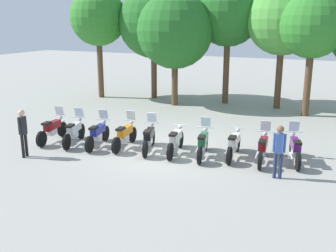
{
  "coord_description": "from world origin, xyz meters",
  "views": [
    {
      "loc": [
        6.06,
        -12.98,
        4.88
      ],
      "look_at": [
        0.0,
        0.5,
        0.9
      ],
      "focal_mm": 42.24,
      "sensor_mm": 36.0,
      "label": 1
    }
  ],
  "objects_px": {
    "motorcycle_9": "(295,148)",
    "person_0": "(23,129)",
    "motorcycle_2": "(98,134)",
    "motorcycle_5": "(176,141)",
    "tree_2": "(175,31)",
    "motorcycle_6": "(203,143)",
    "motorcycle_7": "(234,144)",
    "motorcycle_1": "(74,131)",
    "tree_5": "(313,25)",
    "person_1": "(279,148)",
    "motorcycle_4": "(149,138)",
    "tree_4": "(283,20)",
    "motorcycle_8": "(263,148)",
    "motorcycle_3": "(125,135)",
    "tree_0": "(98,18)",
    "tree_3": "(228,13)",
    "tree_1": "(154,23)",
    "motorcycle_0": "(52,129)"
  },
  "relations": [
    {
      "from": "motorcycle_3",
      "to": "person_0",
      "type": "xyz_separation_m",
      "value": [
        -2.77,
        -2.51,
        0.54
      ]
    },
    {
      "from": "motorcycle_9",
      "to": "person_0",
      "type": "distance_m",
      "value": 9.75
    },
    {
      "from": "motorcycle_6",
      "to": "motorcycle_2",
      "type": "bearing_deg",
      "value": 86.05
    },
    {
      "from": "motorcycle_2",
      "to": "person_0",
      "type": "bearing_deg",
      "value": 131.85
    },
    {
      "from": "motorcycle_3",
      "to": "motorcycle_5",
      "type": "height_order",
      "value": "motorcycle_3"
    },
    {
      "from": "motorcycle_8",
      "to": "person_0",
      "type": "bearing_deg",
      "value": 105.31
    },
    {
      "from": "tree_2",
      "to": "motorcycle_6",
      "type": "bearing_deg",
      "value": -60.24
    },
    {
      "from": "motorcycle_0",
      "to": "motorcycle_1",
      "type": "xyz_separation_m",
      "value": [
        1.05,
        0.07,
        0.0
      ]
    },
    {
      "from": "motorcycle_4",
      "to": "tree_4",
      "type": "height_order",
      "value": "tree_4"
    },
    {
      "from": "motorcycle_2",
      "to": "motorcycle_6",
      "type": "height_order",
      "value": "same"
    },
    {
      "from": "motorcycle_6",
      "to": "person_1",
      "type": "xyz_separation_m",
      "value": [
        2.85,
        -1.0,
        0.5
      ]
    },
    {
      "from": "tree_2",
      "to": "person_0",
      "type": "bearing_deg",
      "value": -97.33
    },
    {
      "from": "motorcycle_8",
      "to": "motorcycle_1",
      "type": "bearing_deg",
      "value": 92.07
    },
    {
      "from": "motorcycle_4",
      "to": "motorcycle_0",
      "type": "bearing_deg",
      "value": 80.82
    },
    {
      "from": "motorcycle_6",
      "to": "motorcycle_7",
      "type": "bearing_deg",
      "value": -81.69
    },
    {
      "from": "person_1",
      "to": "tree_5",
      "type": "bearing_deg",
      "value": -6.31
    },
    {
      "from": "motorcycle_4",
      "to": "tree_4",
      "type": "xyz_separation_m",
      "value": [
        3.21,
        9.8,
        4.38
      ]
    },
    {
      "from": "motorcycle_3",
      "to": "tree_0",
      "type": "bearing_deg",
      "value": 32.55
    },
    {
      "from": "motorcycle_8",
      "to": "motorcycle_9",
      "type": "xyz_separation_m",
      "value": [
        1.05,
        0.4,
        0.0
      ]
    },
    {
      "from": "person_1",
      "to": "tree_0",
      "type": "bearing_deg",
      "value": 47.08
    },
    {
      "from": "motorcycle_9",
      "to": "tree_1",
      "type": "relative_size",
      "value": 0.31
    },
    {
      "from": "motorcycle_1",
      "to": "motorcycle_5",
      "type": "relative_size",
      "value": 0.98
    },
    {
      "from": "motorcycle_1",
      "to": "tree_5",
      "type": "bearing_deg",
      "value": -57.19
    },
    {
      "from": "tree_2",
      "to": "tree_5",
      "type": "height_order",
      "value": "tree_2"
    },
    {
      "from": "motorcycle_0",
      "to": "motorcycle_5",
      "type": "bearing_deg",
      "value": -91.09
    },
    {
      "from": "motorcycle_7",
      "to": "motorcycle_1",
      "type": "bearing_deg",
      "value": 95.3
    },
    {
      "from": "motorcycle_5",
      "to": "motorcycle_2",
      "type": "bearing_deg",
      "value": 89.41
    },
    {
      "from": "motorcycle_4",
      "to": "person_1",
      "type": "height_order",
      "value": "person_1"
    },
    {
      "from": "motorcycle_1",
      "to": "tree_4",
      "type": "relative_size",
      "value": 0.31
    },
    {
      "from": "motorcycle_9",
      "to": "motorcycle_2",
      "type": "bearing_deg",
      "value": 84.9
    },
    {
      "from": "person_1",
      "to": "tree_5",
      "type": "relative_size",
      "value": 0.27
    },
    {
      "from": "tree_3",
      "to": "tree_4",
      "type": "bearing_deg",
      "value": -3.91
    },
    {
      "from": "motorcycle_1",
      "to": "tree_2",
      "type": "xyz_separation_m",
      "value": [
        0.72,
        8.63,
        3.77
      ]
    },
    {
      "from": "motorcycle_0",
      "to": "person_1",
      "type": "distance_m",
      "value": 9.19
    },
    {
      "from": "person_1",
      "to": "motorcycle_6",
      "type": "bearing_deg",
      "value": 63.8
    },
    {
      "from": "tree_0",
      "to": "motorcycle_1",
      "type": "bearing_deg",
      "value": -62.67
    },
    {
      "from": "motorcycle_3",
      "to": "tree_1",
      "type": "height_order",
      "value": "tree_1"
    },
    {
      "from": "motorcycle_3",
      "to": "motorcycle_1",
      "type": "bearing_deg",
      "value": 95.66
    },
    {
      "from": "person_1",
      "to": "tree_0",
      "type": "xyz_separation_m",
      "value": [
        -12.76,
        9.31,
        3.98
      ]
    },
    {
      "from": "motorcycle_4",
      "to": "motorcycle_6",
      "type": "bearing_deg",
      "value": -100.98
    },
    {
      "from": "motorcycle_7",
      "to": "tree_4",
      "type": "relative_size",
      "value": 0.32
    },
    {
      "from": "motorcycle_6",
      "to": "tree_1",
      "type": "distance_m",
      "value": 12.35
    },
    {
      "from": "motorcycle_4",
      "to": "motorcycle_8",
      "type": "xyz_separation_m",
      "value": [
        4.23,
        0.53,
        0.0
      ]
    },
    {
      "from": "person_1",
      "to": "motorcycle_9",
      "type": "bearing_deg",
      "value": -16.96
    },
    {
      "from": "person_1",
      "to": "tree_4",
      "type": "relative_size",
      "value": 0.25
    },
    {
      "from": "motorcycle_5",
      "to": "person_0",
      "type": "xyz_separation_m",
      "value": [
        -4.88,
        -2.65,
        0.55
      ]
    },
    {
      "from": "motorcycle_5",
      "to": "tree_4",
      "type": "bearing_deg",
      "value": -21.14
    },
    {
      "from": "motorcycle_7",
      "to": "tree_2",
      "type": "height_order",
      "value": "tree_2"
    },
    {
      "from": "motorcycle_2",
      "to": "motorcycle_4",
      "type": "height_order",
      "value": "same"
    },
    {
      "from": "tree_2",
      "to": "tree_3",
      "type": "xyz_separation_m",
      "value": [
        2.54,
        1.84,
        1.0
      ]
    }
  ]
}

